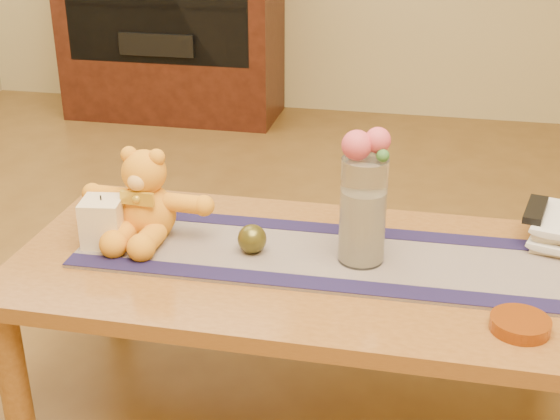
% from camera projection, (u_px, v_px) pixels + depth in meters
% --- Properties ---
extents(floor, '(5.50, 5.50, 0.00)m').
position_uv_depth(floor, '(298.00, 408.00, 2.02)').
color(floor, brown).
rests_on(floor, ground).
extents(coffee_table_top, '(1.40, 0.70, 0.04)m').
position_uv_depth(coffee_table_top, '(300.00, 267.00, 1.84)').
color(coffee_table_top, brown).
rests_on(coffee_table_top, floor).
extents(table_leg_fl, '(0.07, 0.07, 0.41)m').
position_uv_depth(table_leg_fl, '(14.00, 381.00, 1.79)').
color(table_leg_fl, brown).
rests_on(table_leg_fl, floor).
extents(table_leg_bl, '(0.07, 0.07, 0.41)m').
position_uv_depth(table_leg_bl, '(112.00, 267.00, 2.31)').
color(table_leg_bl, brown).
rests_on(table_leg_bl, floor).
extents(table_leg_br, '(0.07, 0.07, 0.41)m').
position_uv_depth(table_leg_br, '(546.00, 313.00, 2.07)').
color(table_leg_br, brown).
rests_on(table_leg_br, floor).
extents(persian_runner, '(1.20, 0.37, 0.01)m').
position_uv_depth(persian_runner, '(322.00, 256.00, 1.84)').
color(persian_runner, '#1A1845').
rests_on(persian_runner, coffee_table_top).
extents(runner_border_near, '(1.20, 0.08, 0.00)m').
position_uv_depth(runner_border_near, '(312.00, 283.00, 1.71)').
color(runner_border_near, '#18133A').
rests_on(runner_border_near, persian_runner).
extents(runner_border_far, '(1.20, 0.08, 0.00)m').
position_uv_depth(runner_border_far, '(329.00, 229.00, 1.97)').
color(runner_border_far, '#18133A').
rests_on(runner_border_far, persian_runner).
extents(teddy_bear, '(0.34, 0.29, 0.22)m').
position_uv_depth(teddy_bear, '(147.00, 194.00, 1.90)').
color(teddy_bear, orange).
rests_on(teddy_bear, persian_runner).
extents(pillar_candle, '(0.11, 0.11, 0.12)m').
position_uv_depth(pillar_candle, '(103.00, 222.00, 1.87)').
color(pillar_candle, beige).
rests_on(pillar_candle, persian_runner).
extents(candle_wick, '(0.00, 0.00, 0.01)m').
position_uv_depth(candle_wick, '(101.00, 198.00, 1.85)').
color(candle_wick, black).
rests_on(candle_wick, pillar_candle).
extents(glass_vase, '(0.11, 0.11, 0.26)m').
position_uv_depth(glass_vase, '(363.00, 211.00, 1.76)').
color(glass_vase, silver).
rests_on(glass_vase, persian_runner).
extents(potpourri_fill, '(0.09, 0.09, 0.18)m').
position_uv_depth(potpourri_fill, '(362.00, 226.00, 1.78)').
color(potpourri_fill, beige).
rests_on(potpourri_fill, glass_vase).
extents(rose_left, '(0.07, 0.07, 0.07)m').
position_uv_depth(rose_left, '(357.00, 145.00, 1.69)').
color(rose_left, '#CA4755').
rests_on(rose_left, glass_vase).
extents(rose_right, '(0.06, 0.06, 0.06)m').
position_uv_depth(rose_right, '(378.00, 140.00, 1.69)').
color(rose_right, '#CA4755').
rests_on(rose_right, glass_vase).
extents(blue_flower_back, '(0.04, 0.04, 0.04)m').
position_uv_depth(blue_flower_back, '(372.00, 143.00, 1.73)').
color(blue_flower_back, '#4C60A5').
rests_on(blue_flower_back, glass_vase).
extents(blue_flower_side, '(0.04, 0.04, 0.04)m').
position_uv_depth(blue_flower_side, '(354.00, 147.00, 1.72)').
color(blue_flower_side, '#4C60A5').
rests_on(blue_flower_side, glass_vase).
extents(leaf_sprig, '(0.03, 0.03, 0.03)m').
position_uv_depth(leaf_sprig, '(383.00, 156.00, 1.68)').
color(leaf_sprig, '#33662D').
rests_on(leaf_sprig, glass_vase).
extents(bronze_ball, '(0.07, 0.07, 0.07)m').
position_uv_depth(bronze_ball, '(252.00, 239.00, 1.84)').
color(bronze_ball, '#4B4619').
rests_on(bronze_ball, persian_runner).
extents(book_bottom, '(0.20, 0.25, 0.02)m').
position_uv_depth(book_bottom, '(532.00, 234.00, 1.94)').
color(book_bottom, beige).
rests_on(book_bottom, coffee_table_top).
extents(book_lower, '(0.22, 0.26, 0.02)m').
position_uv_depth(book_lower, '(535.00, 229.00, 1.92)').
color(book_lower, beige).
rests_on(book_lower, book_bottom).
extents(book_upper, '(0.19, 0.24, 0.02)m').
position_uv_depth(book_upper, '(532.00, 220.00, 1.92)').
color(book_upper, beige).
rests_on(book_upper, book_lower).
extents(book_top, '(0.22, 0.26, 0.02)m').
position_uv_depth(book_top, '(537.00, 215.00, 1.91)').
color(book_top, beige).
rests_on(book_top, book_upper).
extents(tv_remote, '(0.08, 0.17, 0.02)m').
position_uv_depth(tv_remote, '(536.00, 210.00, 1.90)').
color(tv_remote, black).
rests_on(tv_remote, book_top).
extents(amber_dish, '(0.15, 0.15, 0.03)m').
position_uv_depth(amber_dish, '(520.00, 324.00, 1.55)').
color(amber_dish, '#BF5914').
rests_on(amber_dish, coffee_table_top).
extents(media_cabinet, '(1.20, 0.50, 1.10)m').
position_uv_depth(media_cabinet, '(171.00, 20.00, 4.23)').
color(media_cabinet, black).
rests_on(media_cabinet, floor).
extents(cabinet_cavity, '(1.02, 0.03, 0.61)m').
position_uv_depth(cabinet_cavity, '(155.00, 7.00, 3.97)').
color(cabinet_cavity, black).
rests_on(cabinet_cavity, media_cabinet).
extents(cabinet_shelf, '(1.02, 0.20, 0.02)m').
position_uv_depth(cabinet_shelf, '(161.00, 4.00, 4.05)').
color(cabinet_shelf, black).
rests_on(cabinet_shelf, media_cabinet).
extents(stereo_lower, '(0.42, 0.28, 0.12)m').
position_uv_depth(stereo_lower, '(164.00, 40.00, 4.15)').
color(stereo_lower, black).
rests_on(stereo_lower, media_cabinet).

